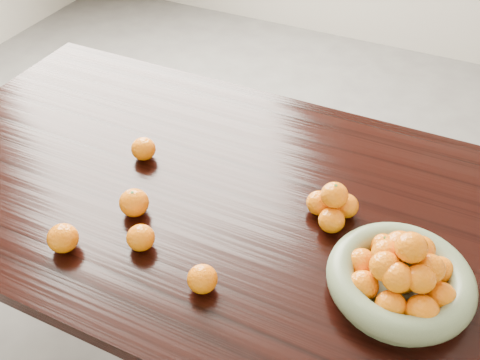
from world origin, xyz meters
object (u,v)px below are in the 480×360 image
at_px(dining_table, 252,225).
at_px(orange_pyramid, 333,206).
at_px(loose_orange_0, 134,203).
at_px(fruit_bowl, 401,277).

relative_size(dining_table, orange_pyramid, 15.59).
distance_m(dining_table, orange_pyramid, 0.24).
distance_m(orange_pyramid, loose_orange_0, 0.49).
height_order(fruit_bowl, loose_orange_0, fruit_bowl).
bearing_deg(dining_table, orange_pyramid, 8.10).
bearing_deg(fruit_bowl, orange_pyramid, 143.50).
bearing_deg(dining_table, loose_orange_0, -146.86).
relative_size(orange_pyramid, loose_orange_0, 1.72).
height_order(dining_table, loose_orange_0, loose_orange_0).
bearing_deg(orange_pyramid, dining_table, -171.90).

